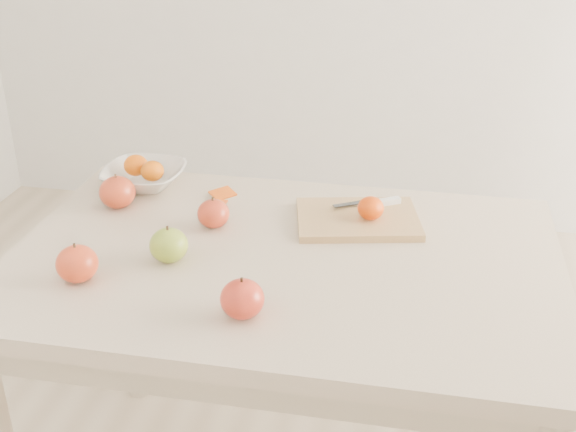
# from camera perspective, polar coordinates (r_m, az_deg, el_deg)

# --- Properties ---
(table) EXTENTS (1.20, 0.80, 0.75)m
(table) POSITION_cam_1_polar(r_m,az_deg,el_deg) (1.63, -0.34, -6.10)
(table) COLOR beige
(table) RESTS_ON ground
(cutting_board) EXTENTS (0.32, 0.26, 0.02)m
(cutting_board) POSITION_cam_1_polar(r_m,az_deg,el_deg) (1.72, 5.52, -0.24)
(cutting_board) COLOR tan
(cutting_board) RESTS_ON table
(board_tangerine) EXTENTS (0.06, 0.06, 0.05)m
(board_tangerine) POSITION_cam_1_polar(r_m,az_deg,el_deg) (1.69, 6.55, 0.63)
(board_tangerine) COLOR #E43F08
(board_tangerine) RESTS_ON cutting_board
(fruit_bowl) EXTENTS (0.21, 0.21, 0.05)m
(fruit_bowl) POSITION_cam_1_polar(r_m,az_deg,el_deg) (1.94, -11.29, 3.08)
(fruit_bowl) COLOR silver
(fruit_bowl) RESTS_ON table
(bowl_tangerine_near) EXTENTS (0.06, 0.06, 0.06)m
(bowl_tangerine_near) POSITION_cam_1_polar(r_m,az_deg,el_deg) (1.95, -11.93, 3.95)
(bowl_tangerine_near) COLOR #DD5207
(bowl_tangerine_near) RESTS_ON fruit_bowl
(bowl_tangerine_far) EXTENTS (0.06, 0.06, 0.05)m
(bowl_tangerine_far) POSITION_cam_1_polar(r_m,az_deg,el_deg) (1.90, -10.67, 3.53)
(bowl_tangerine_far) COLOR #E96008
(bowl_tangerine_far) RESTS_ON fruit_bowl
(orange_peel_a) EXTENTS (0.07, 0.07, 0.01)m
(orange_peel_a) POSITION_cam_1_polar(r_m,az_deg,el_deg) (1.86, -5.17, 1.67)
(orange_peel_a) COLOR #D4500E
(orange_peel_a) RESTS_ON table
(orange_peel_b) EXTENTS (0.05, 0.04, 0.01)m
(orange_peel_b) POSITION_cam_1_polar(r_m,az_deg,el_deg) (1.82, -5.58, 1.03)
(orange_peel_b) COLOR #E95710
(orange_peel_b) RESTS_ON table
(paring_knife) EXTENTS (0.16, 0.08, 0.01)m
(paring_knife) POSITION_cam_1_polar(r_m,az_deg,el_deg) (1.77, 7.29, 1.10)
(paring_knife) COLOR white
(paring_knife) RESTS_ON cutting_board
(apple_green) EXTENTS (0.08, 0.08, 0.07)m
(apple_green) POSITION_cam_1_polar(r_m,az_deg,el_deg) (1.56, -9.40, -2.29)
(apple_green) COLOR olive
(apple_green) RESTS_ON table
(apple_red_d) EXTENTS (0.09, 0.09, 0.08)m
(apple_red_d) POSITION_cam_1_polar(r_m,az_deg,el_deg) (1.53, -16.33, -3.64)
(apple_red_d) COLOR #A31E0F
(apple_red_d) RESTS_ON table
(apple_red_b) EXTENTS (0.08, 0.08, 0.07)m
(apple_red_b) POSITION_cam_1_polar(r_m,az_deg,el_deg) (1.69, -5.92, 0.19)
(apple_red_b) COLOR maroon
(apple_red_b) RESTS_ON table
(apple_red_c) EXTENTS (0.08, 0.08, 0.08)m
(apple_red_c) POSITION_cam_1_polar(r_m,az_deg,el_deg) (1.36, -3.64, -6.56)
(apple_red_c) COLOR maroon
(apple_red_c) RESTS_ON table
(apple_red_a) EXTENTS (0.09, 0.09, 0.08)m
(apple_red_a) POSITION_cam_1_polar(r_m,az_deg,el_deg) (1.82, -13.34, 1.84)
(apple_red_a) COLOR #A60D19
(apple_red_a) RESTS_ON table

